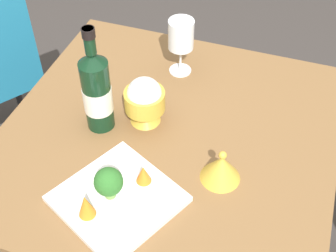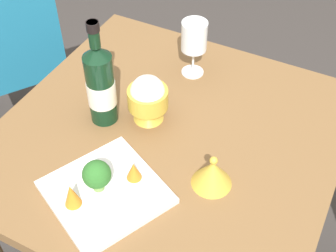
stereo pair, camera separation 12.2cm
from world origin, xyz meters
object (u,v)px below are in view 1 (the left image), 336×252
(wine_bottle, at_px, (97,91))
(serving_plate, at_px, (118,199))
(carrot_garnish_right, at_px, (86,205))
(rice_bowl_lid, at_px, (221,167))
(broccoli_floret, at_px, (109,182))
(wine_glass, at_px, (181,36))
(rice_bowl, at_px, (145,100))
(carrot_garnish_left, at_px, (143,174))

(wine_bottle, bearing_deg, serving_plate, 33.01)
(wine_bottle, xyz_separation_m, carrot_garnish_right, (0.29, 0.10, -0.07))
(rice_bowl_lid, relative_size, serving_plate, 0.30)
(wine_bottle, height_order, broccoli_floret, wine_bottle)
(broccoli_floret, bearing_deg, serving_plate, 94.37)
(wine_glass, height_order, rice_bowl, wine_glass)
(rice_bowl, relative_size, broccoli_floret, 1.65)
(wine_glass, xyz_separation_m, rice_bowl_lid, (0.37, 0.22, -0.09))
(wine_bottle, distance_m, broccoli_floret, 0.26)
(wine_glass, distance_m, carrot_garnish_left, 0.46)
(rice_bowl_lid, bearing_deg, carrot_garnish_left, -64.50)
(rice_bowl_lid, bearing_deg, wine_bottle, -101.95)
(wine_bottle, relative_size, rice_bowl_lid, 3.09)
(wine_bottle, bearing_deg, wine_glass, 155.41)
(carrot_garnish_left, bearing_deg, serving_plate, -31.61)
(rice_bowl, distance_m, rice_bowl_lid, 0.28)
(serving_plate, distance_m, carrot_garnish_left, 0.08)
(wine_bottle, distance_m, serving_plate, 0.29)
(broccoli_floret, xyz_separation_m, carrot_garnish_left, (-0.07, 0.06, -0.02))
(wine_bottle, xyz_separation_m, carrot_garnish_left, (0.16, 0.18, -0.08))
(rice_bowl, bearing_deg, serving_plate, 7.22)
(rice_bowl, xyz_separation_m, broccoli_floret, (0.28, 0.02, -0.01))
(broccoli_floret, height_order, carrot_garnish_left, broccoli_floret)
(rice_bowl, relative_size, rice_bowl_lid, 1.42)
(rice_bowl_lid, relative_size, broccoli_floret, 1.17)
(rice_bowl, bearing_deg, broccoli_floret, 3.74)
(rice_bowl_lid, bearing_deg, carrot_garnish_right, -50.41)
(carrot_garnish_right, bearing_deg, serving_plate, 145.30)
(serving_plate, bearing_deg, rice_bowl, -172.78)
(rice_bowl_lid, xyz_separation_m, carrot_garnish_right, (0.21, -0.26, 0.01))
(rice_bowl, height_order, serving_plate, rice_bowl)
(rice_bowl, distance_m, carrot_garnish_left, 0.23)
(wine_glass, height_order, serving_plate, wine_glass)
(wine_bottle, height_order, serving_plate, wine_bottle)
(serving_plate, xyz_separation_m, carrot_garnish_right, (0.07, -0.04, 0.04))
(wine_glass, relative_size, carrot_garnish_right, 2.75)
(rice_bowl, distance_m, serving_plate, 0.29)
(serving_plate, bearing_deg, carrot_garnish_right, -34.70)
(wine_glass, relative_size, serving_plate, 0.53)
(rice_bowl, height_order, carrot_garnish_right, rice_bowl)
(wine_glass, height_order, carrot_garnish_left, wine_glass)
(rice_bowl, xyz_separation_m, carrot_garnish_left, (0.21, 0.07, -0.03))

